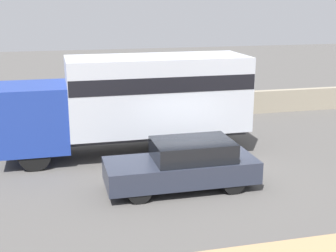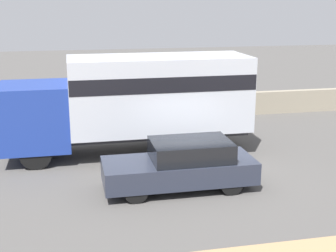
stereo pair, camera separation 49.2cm
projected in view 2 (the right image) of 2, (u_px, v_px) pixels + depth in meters
ground_plane at (193, 182)px, 14.22m from camera, size 80.00×80.00×0.00m
stone_wall_backdrop at (149, 108)px, 21.49m from camera, size 60.00×0.35×1.08m
box_truck at (137, 98)px, 16.40m from camera, size 8.58×2.47×3.47m
car_hatchback at (182, 165)px, 13.56m from camera, size 4.39×1.70×1.44m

